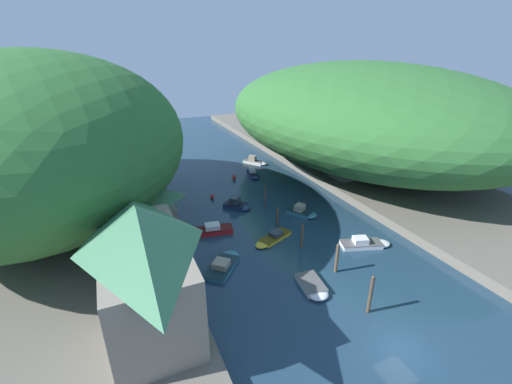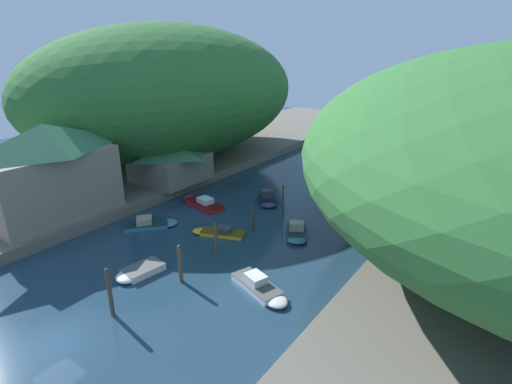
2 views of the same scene
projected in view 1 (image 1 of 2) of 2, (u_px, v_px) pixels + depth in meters
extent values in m
plane|color=#1E384C|center=(248.00, 199.00, 51.08)|extent=(130.00, 130.00, 0.00)
cube|color=#666056|center=(68.00, 228.00, 41.90)|extent=(22.00, 120.00, 1.14)
cube|color=#666056|center=(374.00, 173.00, 59.81)|extent=(22.00, 120.00, 1.14)
ellipsoid|color=#2D662D|center=(40.00, 137.00, 40.72)|extent=(32.74, 45.83, 19.92)
ellipsoid|color=#2D662D|center=(363.00, 113.00, 61.40)|extent=(43.41, 60.78, 17.65)
cube|color=gray|center=(147.00, 281.00, 26.26)|extent=(6.07, 12.24, 6.81)
pyramid|color=#38704C|center=(138.00, 226.00, 24.34)|extent=(6.56, 13.21, 2.87)
cube|color=slate|center=(138.00, 216.00, 39.90)|extent=(7.85, 8.10, 3.49)
pyramid|color=#38704C|center=(135.00, 195.00, 38.83)|extent=(8.48, 8.75, 1.86)
cube|color=slate|center=(343.00, 162.00, 57.72)|extent=(5.78, 7.91, 3.65)
pyramid|color=#3D4247|center=(344.00, 148.00, 56.75)|extent=(6.24, 8.54, 1.24)
cube|color=navy|center=(252.00, 174.00, 60.15)|extent=(1.79, 3.53, 0.62)
ellipsoid|color=navy|center=(255.00, 177.00, 58.66)|extent=(1.48, 1.85, 0.62)
cube|color=black|center=(252.00, 172.00, 60.02)|extent=(1.83, 3.60, 0.03)
cube|color=silver|center=(252.00, 170.00, 59.98)|extent=(1.08, 1.30, 0.73)
cube|color=navy|center=(236.00, 205.00, 48.48)|extent=(3.52, 3.64, 0.59)
ellipsoid|color=navy|center=(245.00, 207.00, 47.87)|extent=(2.46, 2.41, 0.59)
cube|color=black|center=(236.00, 203.00, 48.36)|extent=(3.59, 3.72, 0.03)
cube|color=#333842|center=(235.00, 200.00, 48.21)|extent=(1.77, 1.73, 0.98)
cube|color=red|center=(211.00, 231.00, 41.98)|extent=(5.33, 2.80, 0.52)
ellipsoid|color=red|center=(190.00, 233.00, 41.43)|extent=(2.82, 2.24, 0.52)
cube|color=#450A0A|center=(211.00, 229.00, 41.87)|extent=(5.43, 2.85, 0.03)
cube|color=silver|center=(212.00, 226.00, 41.79)|extent=(1.99, 1.64, 0.62)
cube|color=white|center=(253.00, 162.00, 66.20)|extent=(3.45, 3.72, 0.62)
ellipsoid|color=white|center=(262.00, 164.00, 65.45)|extent=(2.16, 2.23, 0.62)
cube|color=#525252|center=(253.00, 161.00, 66.07)|extent=(3.52, 3.79, 0.03)
cube|color=#9E937F|center=(252.00, 158.00, 65.92)|extent=(1.54, 1.59, 1.02)
cube|color=white|center=(311.00, 284.00, 32.61)|extent=(2.37, 3.43, 0.55)
ellipsoid|color=white|center=(319.00, 295.00, 31.20)|extent=(2.07, 1.83, 0.55)
cube|color=#525252|center=(311.00, 282.00, 32.49)|extent=(2.42, 3.50, 0.03)
cube|color=teal|center=(222.00, 268.00, 35.10)|extent=(4.52, 4.69, 0.42)
ellipsoid|color=teal|center=(230.00, 256.00, 37.00)|extent=(2.99, 3.00, 0.42)
cube|color=#132A33|center=(222.00, 266.00, 35.02)|extent=(4.61, 4.79, 0.03)
cube|color=#9E937F|center=(221.00, 264.00, 34.77)|extent=(2.15, 2.15, 0.65)
cube|color=teal|center=(300.00, 212.00, 46.58)|extent=(3.39, 3.77, 0.53)
ellipsoid|color=teal|center=(311.00, 215.00, 45.76)|extent=(2.46, 2.36, 0.53)
cube|color=#132A33|center=(300.00, 210.00, 46.47)|extent=(3.46, 3.84, 0.03)
cube|color=#9E937F|center=(300.00, 208.00, 46.36)|extent=(1.78, 1.69, 0.85)
cube|color=white|center=(361.00, 244.00, 39.11)|extent=(4.89, 3.18, 0.50)
ellipsoid|color=white|center=(380.00, 243.00, 39.31)|extent=(2.71, 2.37, 0.50)
cube|color=#525252|center=(361.00, 242.00, 39.01)|extent=(4.99, 3.24, 0.03)
cube|color=silver|center=(360.00, 240.00, 38.87)|extent=(1.92, 1.72, 0.66)
cube|color=gold|center=(275.00, 237.00, 40.73)|extent=(4.56, 3.16, 0.38)
ellipsoid|color=gold|center=(263.00, 244.00, 39.30)|extent=(2.57, 2.25, 0.38)
cube|color=#4C3E0E|center=(275.00, 236.00, 40.65)|extent=(4.65, 3.22, 0.03)
cube|color=#333842|center=(276.00, 233.00, 40.64)|extent=(1.82, 1.63, 0.51)
cylinder|color=#4C3D2D|center=(370.00, 295.00, 28.88)|extent=(0.31, 0.31, 3.60)
sphere|color=#4C3D2D|center=(373.00, 277.00, 28.14)|extent=(0.28, 0.28, 0.28)
cylinder|color=brown|center=(337.00, 259.00, 34.21)|extent=(0.32, 0.32, 3.10)
sphere|color=brown|center=(338.00, 245.00, 33.57)|extent=(0.29, 0.29, 0.29)
cylinder|color=brown|center=(302.00, 237.00, 38.38)|extent=(0.31, 0.31, 2.81)
sphere|color=brown|center=(302.00, 226.00, 37.79)|extent=(0.28, 0.28, 0.28)
cylinder|color=#4C3D2D|center=(277.00, 217.00, 43.29)|extent=(0.31, 0.31, 2.33)
sphere|color=#4C3D2D|center=(278.00, 209.00, 42.80)|extent=(0.28, 0.28, 0.28)
cylinder|color=#4C3D2D|center=(265.00, 198.00, 47.38)|extent=(0.22, 0.22, 3.52)
sphere|color=#4C3D2D|center=(265.00, 186.00, 46.67)|extent=(0.19, 0.19, 0.19)
sphere|color=red|center=(212.00, 197.00, 51.15)|extent=(0.57, 0.57, 0.57)
cone|color=red|center=(212.00, 195.00, 50.98)|extent=(0.28, 0.28, 0.28)
sphere|color=red|center=(234.00, 178.00, 58.47)|extent=(0.68, 0.68, 0.68)
cone|color=red|center=(234.00, 175.00, 58.26)|extent=(0.34, 0.34, 0.34)
cylinder|color=#282D3D|center=(180.00, 339.00, 24.86)|extent=(0.13, 0.13, 0.85)
cylinder|color=#282D3D|center=(179.00, 338.00, 24.99)|extent=(0.13, 0.13, 0.85)
cube|color=gold|center=(179.00, 331.00, 24.63)|extent=(0.31, 0.42, 0.62)
sphere|color=tan|center=(178.00, 327.00, 24.46)|extent=(0.22, 0.22, 0.22)
cylinder|color=#282D3D|center=(165.00, 280.00, 31.10)|extent=(0.13, 0.13, 0.85)
cylinder|color=#282D3D|center=(165.00, 279.00, 31.25)|extent=(0.13, 0.13, 0.85)
cube|color=#2D2D33|center=(164.00, 273.00, 30.89)|extent=(0.25, 0.39, 0.62)
sphere|color=beige|center=(163.00, 269.00, 30.72)|extent=(0.22, 0.22, 0.22)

